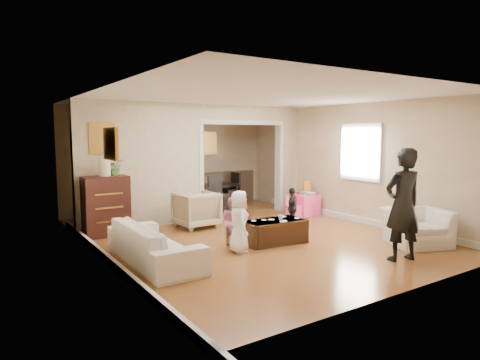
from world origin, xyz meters
TOP-DOWN VIEW (x-y plane):
  - floor at (0.00, 0.00)m, footprint 7.00×7.00m
  - partition_left at (-1.38, 1.80)m, footprint 2.75×0.18m
  - partition_right at (2.48, 1.80)m, footprint 0.55×0.18m
  - partition_header at (1.10, 1.80)m, footprint 2.22×0.18m
  - window_pane at (2.73, -0.40)m, footprint 0.03×0.95m
  - framed_art_partition at (-2.20, 1.70)m, footprint 0.45×0.03m
  - framed_art_sofa_wall at (-2.71, -0.60)m, footprint 0.03×0.55m
  - framed_art_alcove at (1.10, 3.44)m, footprint 0.45×0.03m
  - sofa at (-2.13, -0.69)m, footprint 0.82×2.08m
  - armchair_back at (-0.47, 1.15)m, footprint 0.83×0.85m
  - armchair_front at (2.08, -2.26)m, footprint 1.23×1.17m
  - dresser at (-2.24, 1.46)m, footprint 0.83×0.47m
  - table_lamp at (-2.24, 1.46)m, footprint 0.22×0.22m
  - potted_plant at (-2.04, 1.46)m, footprint 0.28×0.25m
  - coffee_table at (0.10, -0.77)m, footprint 1.17×0.69m
  - coffee_cup at (0.20, -0.82)m, footprint 0.11×0.11m
  - play_table at (2.36, 0.92)m, footprint 0.54×0.54m
  - cereal_box at (2.48, 1.02)m, footprint 0.20×0.08m
  - cyan_cup at (2.26, 0.87)m, footprint 0.08×0.08m
  - toy_block at (2.24, 1.04)m, footprint 0.09×0.08m
  - play_bowl at (2.41, 0.80)m, footprint 0.24×0.24m
  - dining_table at (0.81, 3.06)m, footprint 1.92×1.37m
  - adult_person at (1.10, -2.65)m, footprint 0.71×0.54m
  - child_kneel_a at (-0.75, -0.92)m, footprint 0.46×0.57m
  - child_kneel_b at (-0.60, -0.47)m, footprint 0.40×0.47m
  - child_toddler at (1.15, -0.02)m, footprint 0.53×0.44m
  - craft_papers at (0.19, -0.75)m, footprint 0.91×0.47m

SIDE VIEW (x-z plane):
  - floor at x=0.00m, z-range 0.00..0.00m
  - coffee_table at x=0.10m, z-range 0.00..0.41m
  - play_table at x=2.36m, z-range 0.00..0.50m
  - sofa at x=-2.13m, z-range 0.00..0.61m
  - dining_table at x=0.81m, z-range 0.00..0.61m
  - armchair_front at x=2.08m, z-range 0.00..0.63m
  - armchair_back at x=-0.47m, z-range 0.00..0.74m
  - craft_papers at x=0.19m, z-range 0.41..0.42m
  - child_toddler at x=1.15m, z-range 0.00..0.84m
  - child_kneel_b at x=-0.60m, z-range 0.00..0.85m
  - coffee_cup at x=0.20m, z-range 0.41..0.50m
  - child_kneel_a at x=-0.75m, z-range 0.00..1.02m
  - toy_block at x=2.24m, z-range 0.50..0.55m
  - play_bowl at x=2.41m, z-range 0.50..0.55m
  - cyan_cup at x=2.26m, z-range 0.50..0.58m
  - dresser at x=-2.24m, z-range 0.00..1.14m
  - cereal_box at x=2.48m, z-range 0.50..0.80m
  - adult_person at x=1.10m, z-range 0.00..1.73m
  - partition_left at x=-1.38m, z-range 0.00..2.60m
  - partition_right at x=2.48m, z-range 0.00..2.60m
  - potted_plant at x=-2.04m, z-range 1.14..1.46m
  - table_lamp at x=-2.24m, z-range 1.14..1.50m
  - window_pane at x=2.73m, z-range 1.00..2.10m
  - framed_art_alcove at x=1.10m, z-range 1.42..1.98m
  - framed_art_sofa_wall at x=-2.71m, z-range 1.60..2.00m
  - framed_art_partition at x=-2.20m, z-range 1.58..2.12m
  - partition_header at x=1.10m, z-range 2.25..2.60m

